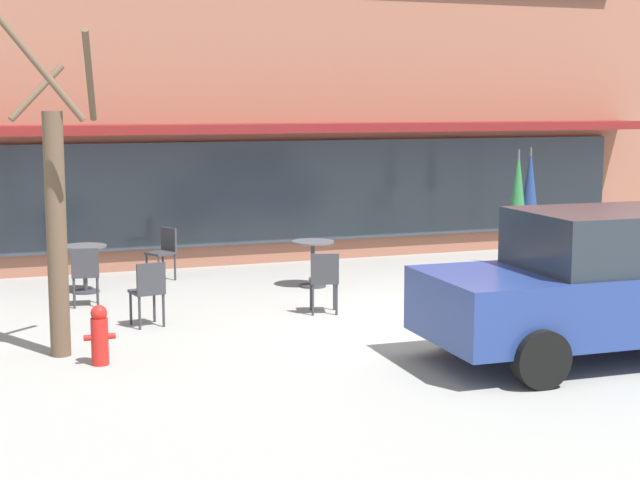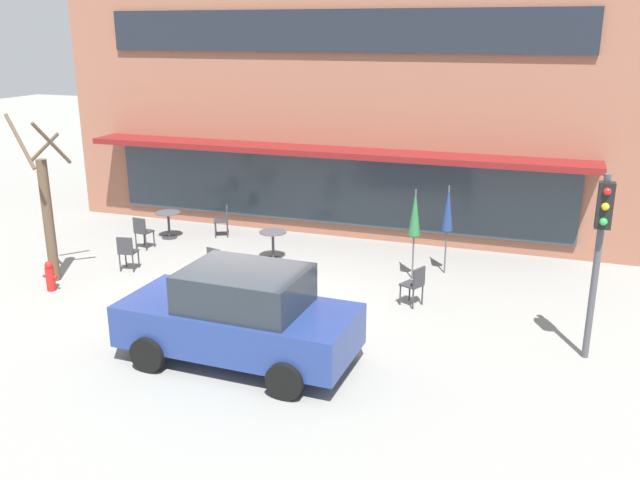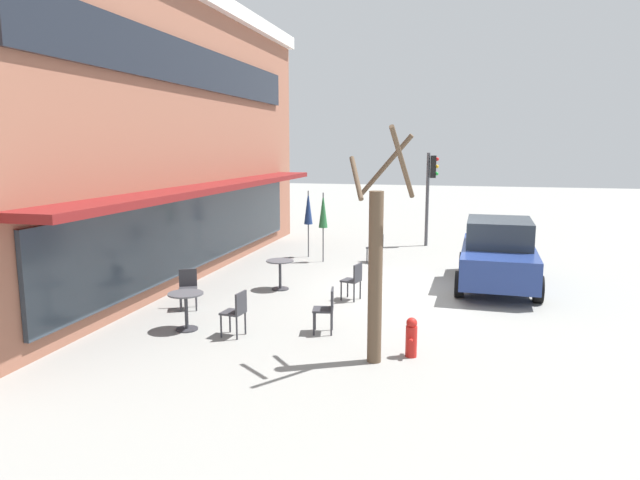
{
  "view_description": "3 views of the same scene",
  "coord_description": "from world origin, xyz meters",
  "px_view_note": "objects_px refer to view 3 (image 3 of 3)",
  "views": [
    {
      "loc": [
        -6.13,
        -11.44,
        3.02
      ],
      "look_at": [
        -0.71,
        3.17,
        0.81
      ],
      "focal_mm": 55.0,
      "sensor_mm": 36.0,
      "label": 1
    },
    {
      "loc": [
        5.9,
        -11.89,
        5.72
      ],
      "look_at": [
        0.79,
        2.81,
        0.88
      ],
      "focal_mm": 38.0,
      "sensor_mm": 36.0,
      "label": 2
    },
    {
      "loc": [
        -14.28,
        -1.0,
        3.64
      ],
      "look_at": [
        0.06,
        2.61,
        1.19
      ],
      "focal_mm": 32.0,
      "sensor_mm": 36.0,
      "label": 3
    }
  ],
  "objects_px": {
    "cafe_chair_0": "(236,310)",
    "cafe_chair_1": "(327,307)",
    "cafe_chair_2": "(188,286)",
    "patio_umbrella_cream_folded": "(308,208)",
    "street_tree": "(376,265)",
    "patio_umbrella_green_folded": "(323,211)",
    "fire_hydrant": "(411,337)",
    "cafe_table_near_wall": "(186,305)",
    "parked_sedan": "(498,254)",
    "cafe_chair_3": "(376,246)",
    "cafe_chair_4": "(354,279)",
    "cafe_table_streetside": "(280,270)",
    "traffic_light_pole": "(430,183)"
  },
  "relations": [
    {
      "from": "patio_umbrella_green_folded",
      "to": "parked_sedan",
      "type": "xyz_separation_m",
      "value": [
        -2.04,
        -5.19,
        -0.75
      ]
    },
    {
      "from": "parked_sedan",
      "to": "patio_umbrella_cream_folded",
      "type": "bearing_deg",
      "value": 65.18
    },
    {
      "from": "patio_umbrella_green_folded",
      "to": "fire_hydrant",
      "type": "bearing_deg",
      "value": -155.66
    },
    {
      "from": "patio_umbrella_cream_folded",
      "to": "traffic_light_pole",
      "type": "xyz_separation_m",
      "value": [
        3.16,
        -3.74,
        0.67
      ]
    },
    {
      "from": "cafe_table_streetside",
      "to": "cafe_chair_1",
      "type": "distance_m",
      "value": 3.64
    },
    {
      "from": "cafe_chair_0",
      "to": "parked_sedan",
      "type": "xyz_separation_m",
      "value": [
        5.37,
        -5.08,
        0.35
      ]
    },
    {
      "from": "patio_umbrella_cream_folded",
      "to": "street_tree",
      "type": "distance_m",
      "value": 9.4
    },
    {
      "from": "traffic_light_pole",
      "to": "fire_hydrant",
      "type": "distance_m",
      "value": 11.66
    },
    {
      "from": "cafe_table_streetside",
      "to": "traffic_light_pole",
      "type": "bearing_deg",
      "value": -23.65
    },
    {
      "from": "cafe_chair_0",
      "to": "traffic_light_pole",
      "type": "distance_m",
      "value": 11.75
    },
    {
      "from": "cafe_chair_0",
      "to": "traffic_light_pole",
      "type": "bearing_deg",
      "value": -14.8
    },
    {
      "from": "cafe_table_near_wall",
      "to": "fire_hydrant",
      "type": "bearing_deg",
      "value": -94.9
    },
    {
      "from": "cafe_table_streetside",
      "to": "fire_hydrant",
      "type": "distance_m",
      "value": 5.41
    },
    {
      "from": "cafe_chair_4",
      "to": "parked_sedan",
      "type": "relative_size",
      "value": 0.21
    },
    {
      "from": "cafe_chair_3",
      "to": "fire_hydrant",
      "type": "xyz_separation_m",
      "value": [
        -8.04,
        -1.84,
        -0.17
      ]
    },
    {
      "from": "patio_umbrella_cream_folded",
      "to": "street_tree",
      "type": "bearing_deg",
      "value": -157.79
    },
    {
      "from": "cafe_chair_1",
      "to": "street_tree",
      "type": "relative_size",
      "value": 0.22
    },
    {
      "from": "patio_umbrella_green_folded",
      "to": "patio_umbrella_cream_folded",
      "type": "distance_m",
      "value": 0.94
    },
    {
      "from": "fire_hydrant",
      "to": "patio_umbrella_green_folded",
      "type": "bearing_deg",
      "value": 24.34
    },
    {
      "from": "parked_sedan",
      "to": "fire_hydrant",
      "type": "bearing_deg",
      "value": 163.01
    },
    {
      "from": "patio_umbrella_cream_folded",
      "to": "cafe_chair_2",
      "type": "xyz_separation_m",
      "value": [
        -6.54,
        1.03,
        -1.1
      ]
    },
    {
      "from": "cafe_table_near_wall",
      "to": "cafe_chair_1",
      "type": "height_order",
      "value": "cafe_chair_1"
    },
    {
      "from": "cafe_chair_4",
      "to": "fire_hydrant",
      "type": "height_order",
      "value": "cafe_chair_4"
    },
    {
      "from": "fire_hydrant",
      "to": "cafe_chair_2",
      "type": "bearing_deg",
      "value": 70.84
    },
    {
      "from": "patio_umbrella_green_folded",
      "to": "street_tree",
      "type": "height_order",
      "value": "street_tree"
    },
    {
      "from": "patio_umbrella_green_folded",
      "to": "cafe_chair_0",
      "type": "relative_size",
      "value": 2.47
    },
    {
      "from": "cafe_chair_2",
      "to": "traffic_light_pole",
      "type": "relative_size",
      "value": 0.26
    },
    {
      "from": "traffic_light_pole",
      "to": "patio_umbrella_green_folded",
      "type": "bearing_deg",
      "value": 141.16
    },
    {
      "from": "cafe_chair_0",
      "to": "cafe_chair_1",
      "type": "bearing_deg",
      "value": -68.75
    },
    {
      "from": "cafe_chair_4",
      "to": "traffic_light_pole",
      "type": "xyz_separation_m",
      "value": [
        8.09,
        -1.27,
        1.77
      ]
    },
    {
      "from": "cafe_chair_1",
      "to": "cafe_chair_2",
      "type": "bearing_deg",
      "value": 75.28
    },
    {
      "from": "cafe_chair_0",
      "to": "fire_hydrant",
      "type": "height_order",
      "value": "cafe_chair_0"
    },
    {
      "from": "cafe_table_near_wall",
      "to": "cafe_table_streetside",
      "type": "height_order",
      "value": "same"
    },
    {
      "from": "cafe_chair_3",
      "to": "parked_sedan",
      "type": "relative_size",
      "value": 0.21
    },
    {
      "from": "patio_umbrella_green_folded",
      "to": "cafe_table_streetside",
      "type": "bearing_deg",
      "value": 176.57
    },
    {
      "from": "cafe_chair_2",
      "to": "street_tree",
      "type": "relative_size",
      "value": 0.22
    },
    {
      "from": "cafe_chair_1",
      "to": "cafe_chair_3",
      "type": "relative_size",
      "value": 1.0
    },
    {
      "from": "cafe_table_near_wall",
      "to": "patio_umbrella_cream_folded",
      "type": "height_order",
      "value": "patio_umbrella_cream_folded"
    },
    {
      "from": "street_tree",
      "to": "cafe_chair_2",
      "type": "bearing_deg",
      "value": 64.66
    },
    {
      "from": "cafe_table_streetside",
      "to": "patio_umbrella_cream_folded",
      "type": "relative_size",
      "value": 0.35
    },
    {
      "from": "cafe_chair_1",
      "to": "fire_hydrant",
      "type": "height_order",
      "value": "cafe_chair_1"
    },
    {
      "from": "cafe_chair_2",
      "to": "fire_hydrant",
      "type": "distance_m",
      "value": 5.47
    },
    {
      "from": "patio_umbrella_cream_folded",
      "to": "patio_umbrella_green_folded",
      "type": "bearing_deg",
      "value": -134.91
    },
    {
      "from": "fire_hydrant",
      "to": "parked_sedan",
      "type": "bearing_deg",
      "value": -16.99
    },
    {
      "from": "cafe_chair_3",
      "to": "street_tree",
      "type": "xyz_separation_m",
      "value": [
        -8.42,
        -1.26,
        1.16
      ]
    },
    {
      "from": "cafe_table_near_wall",
      "to": "cafe_chair_2",
      "type": "height_order",
      "value": "cafe_chair_2"
    },
    {
      "from": "cafe_chair_1",
      "to": "cafe_table_near_wall",
      "type": "bearing_deg",
      "value": 100.38
    },
    {
      "from": "cafe_chair_2",
      "to": "street_tree",
      "type": "distance_m",
      "value": 5.2
    },
    {
      "from": "street_tree",
      "to": "traffic_light_pole",
      "type": "bearing_deg",
      "value": -0.9
    },
    {
      "from": "cafe_chair_0",
      "to": "street_tree",
      "type": "height_order",
      "value": "street_tree"
    }
  ]
}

